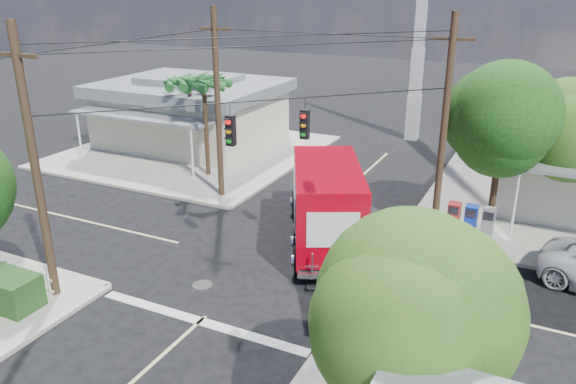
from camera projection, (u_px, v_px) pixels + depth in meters
The scene contains 13 objects.
ground at pixel (265, 263), 21.21m from camera, with size 120.00×120.00×0.00m, color black.
sidewalk_nw at pixel (193, 152), 34.80m from camera, with size 14.12×14.12×0.14m.
road_markings at pixel (245, 280), 19.97m from camera, with size 32.00×32.00×0.01m.
building_nw at pixel (191, 111), 35.83m from camera, with size 10.80×10.20×4.30m.
radio_tower at pixel (418, 54), 35.84m from camera, with size 0.80×0.80×17.00m.
tree_ne_front at pixel (503, 122), 22.26m from camera, with size 4.21×4.14×6.66m.
tree_ne_back at pixel (574, 131), 23.25m from camera, with size 3.77×3.66×5.82m.
tree_se at pixel (405, 311), 10.82m from camera, with size 3.67×3.54×5.62m.
palm_nw_front at pixel (204, 84), 28.81m from camera, with size 3.01×3.08×5.59m.
palm_nw_back at pixel (189, 84), 31.02m from camera, with size 3.01×3.08×5.19m.
utility_poles at pixel (247, 129), 21.56m from camera, with size 12.00×10.68×9.00m.
vending_boxes at pixel (471, 218), 23.52m from camera, with size 1.90×0.50×1.10m.
delivery_truck at pixel (326, 202), 22.34m from camera, with size 5.61×8.20×3.46m.
Camera 1 is at (9.06, -16.60, 10.01)m, focal length 35.00 mm.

